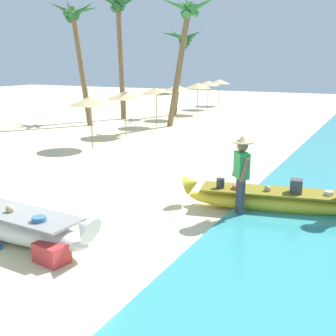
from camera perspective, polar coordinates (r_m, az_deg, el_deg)
ground_plane at (r=8.79m, az=-17.22°, el=-7.22°), size 80.00×80.00×0.00m
boat_yellow_midground at (r=9.22m, az=14.22°, el=-4.20°), size 3.99×1.53×0.76m
person_vendor_hatted at (r=8.54m, az=9.93°, el=-0.41°), size 0.49×0.55×1.71m
parasol_row_0 at (r=15.70m, az=-10.47°, el=8.94°), size 1.60×1.60×1.91m
parasol_row_1 at (r=18.23m, az=-5.82°, el=9.79°), size 1.60×1.60×1.91m
parasol_row_2 at (r=20.90m, az=-1.62°, el=10.40°), size 1.60×1.60×1.91m
parasol_row_3 at (r=23.58m, az=1.25°, el=10.83°), size 1.60×1.60×1.91m
parasol_row_4 at (r=25.96m, az=4.05°, el=11.10°), size 1.60×1.60×1.91m
parasol_row_5 at (r=29.01m, az=5.48°, el=11.39°), size 1.60×1.60×1.91m
parasol_row_6 at (r=31.54m, az=6.97°, el=11.56°), size 1.60×1.60×1.91m
palm_tree_tall_inland at (r=24.14m, az=-6.76°, el=19.93°), size 2.53×2.51×6.89m
palm_tree_leaning_seaward at (r=20.67m, az=2.47°, el=18.92°), size 2.78×2.29×6.15m
palm_tree_mid_cluster at (r=22.06m, az=-12.44°, el=18.30°), size 2.36×2.65×6.04m
palm_tree_far_behind at (r=25.39m, az=2.07°, el=16.24°), size 2.67×2.59×5.07m
cooler_box at (r=7.07m, az=-15.52°, el=-11.03°), size 0.58×0.45×0.32m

